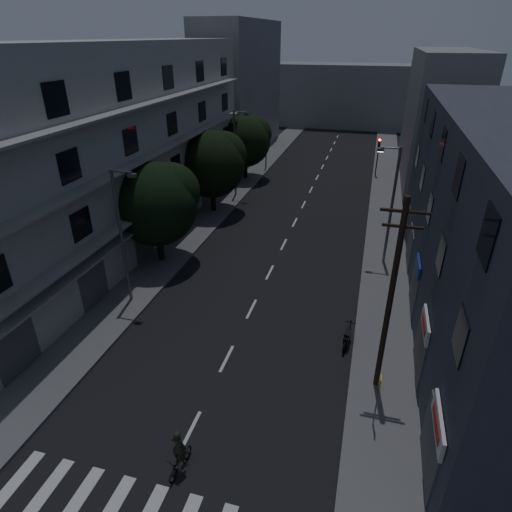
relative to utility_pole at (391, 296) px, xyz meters
The scene contains 21 objects.
ground 20.38m from the utility_pole, 111.29° to the left, with size 160.00×160.00×0.00m, color black.
sidewalk_left 24.05m from the utility_pole, 128.54° to the left, with size 3.00×90.00×0.15m, color #565659.
sidewalk_right 19.05m from the utility_pole, 89.02° to the left, with size 3.00×90.00×0.15m, color #565659.
lane_markings 26.17m from the utility_pole, 106.23° to the left, with size 0.15×60.50×0.01m.
building_left 22.42m from the utility_pole, 149.17° to the left, with size 7.00×36.00×14.00m.
building_right 8.88m from the utility_pole, 57.11° to the left, with size 6.19×28.00×11.00m.
building_far_left 45.77m from the utility_pole, 114.84° to the left, with size 6.00×20.00×16.00m, color slate.
building_far_right 35.80m from the utility_pole, 82.26° to the left, with size 6.00×20.00×13.00m, color slate.
building_far_end 63.84m from the utility_pole, 96.46° to the left, with size 24.00×8.00×10.00m, color slate.
tree_near 17.21m from the utility_pole, 150.14° to the left, with size 5.62×5.62×6.93m.
tree_mid 23.67m from the utility_pole, 128.42° to the left, with size 5.76×5.76×7.08m.
tree_far 32.43m from the utility_pole, 117.12° to the left, with size 5.43×5.43×6.71m.
traffic_signal_far_right 33.57m from the utility_pole, 91.55° to the left, with size 0.28×0.37×4.10m.
traffic_signal_far_left 35.83m from the utility_pole, 112.33° to the left, with size 0.28×0.37×4.10m.
street_lamp_left_near 14.67m from the utility_pole, 166.90° to the left, with size 1.51×0.25×8.00m.
street_lamp_right 12.36m from the utility_pole, 89.59° to the left, with size 1.51×0.25×8.00m.
street_lamp_left_far 27.06m from the utility_pole, 121.26° to the left, with size 1.51×0.25×8.00m.
utility_pole is the anchor object (origin of this frame).
bus_stop_sign 3.84m from the utility_pole, 91.31° to the right, with size 0.06×0.35×2.52m.
motorcycle 5.31m from the utility_pole, 120.77° to the left, with size 0.54×1.86×1.20m.
cyclist 10.18m from the utility_pole, 137.44° to the right, with size 0.71×1.62×1.99m.
Camera 1 is at (5.79, -9.02, 14.31)m, focal length 30.00 mm.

